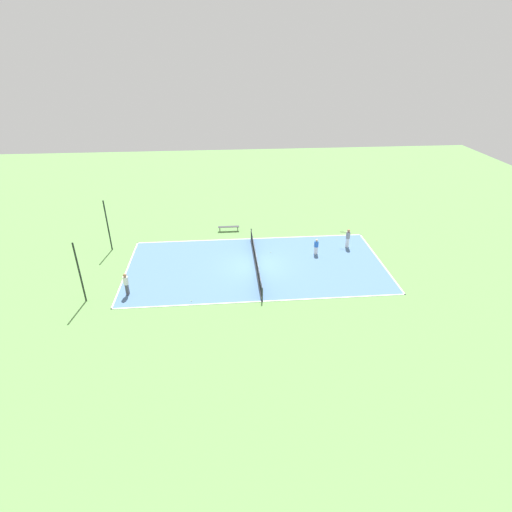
{
  "coord_description": "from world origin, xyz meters",
  "views": [
    {
      "loc": [
        -27.85,
        2.41,
        15.81
      ],
      "look_at": [
        0.0,
        0.0,
        0.9
      ],
      "focal_mm": 28.0,
      "sensor_mm": 36.0,
      "label": 1
    }
  ],
  "objects_px": {
    "tennis_ball_left_sideline": "(271,252)",
    "player_far_white": "(126,283)",
    "player_near_blue": "(316,246)",
    "tennis_ball_far_baseline": "(191,301)",
    "fence_post_back_left": "(80,273)",
    "bench": "(229,227)",
    "tennis_ball_midcourt": "(314,245)",
    "tennis_net": "(256,260)",
    "fence_post_back_right": "(108,226)",
    "player_baseline_gray": "(348,237)"
  },
  "relations": [
    {
      "from": "tennis_ball_midcourt",
      "to": "fence_post_back_left",
      "type": "relative_size",
      "value": 0.02
    },
    {
      "from": "player_far_white",
      "to": "fence_post_back_right",
      "type": "distance_m",
      "value": 7.88
    },
    {
      "from": "tennis_ball_left_sideline",
      "to": "fence_post_back_left",
      "type": "xyz_separation_m",
      "value": [
        -6.02,
        13.66,
        2.2
      ]
    },
    {
      "from": "bench",
      "to": "tennis_ball_midcourt",
      "type": "height_order",
      "value": "bench"
    },
    {
      "from": "tennis_ball_midcourt",
      "to": "bench",
      "type": "bearing_deg",
      "value": 62.87
    },
    {
      "from": "tennis_ball_far_baseline",
      "to": "tennis_ball_left_sideline",
      "type": "height_order",
      "value": "same"
    },
    {
      "from": "tennis_net",
      "to": "tennis_ball_far_baseline",
      "type": "relative_size",
      "value": 147.1
    },
    {
      "from": "tennis_net",
      "to": "player_far_white",
      "type": "xyz_separation_m",
      "value": [
        -3.36,
        9.45,
        0.45
      ]
    },
    {
      "from": "player_near_blue",
      "to": "tennis_ball_left_sideline",
      "type": "xyz_separation_m",
      "value": [
        0.52,
        3.77,
        -0.74
      ]
    },
    {
      "from": "fence_post_back_left",
      "to": "player_baseline_gray",
      "type": "bearing_deg",
      "value": -72.23
    },
    {
      "from": "player_near_blue",
      "to": "tennis_ball_far_baseline",
      "type": "relative_size",
      "value": 20.37
    },
    {
      "from": "tennis_net",
      "to": "tennis_ball_far_baseline",
      "type": "xyz_separation_m",
      "value": [
        -4.62,
        4.92,
        -0.49
      ]
    },
    {
      "from": "tennis_net",
      "to": "tennis_ball_midcourt",
      "type": "relative_size",
      "value": 147.1
    },
    {
      "from": "tennis_ball_left_sideline",
      "to": "fence_post_back_right",
      "type": "bearing_deg",
      "value": 82.45
    },
    {
      "from": "player_near_blue",
      "to": "fence_post_back_right",
      "type": "distance_m",
      "value": 17.64
    },
    {
      "from": "tennis_net",
      "to": "fence_post_back_left",
      "type": "xyz_separation_m",
      "value": [
        -3.92,
        12.2,
        1.71
      ]
    },
    {
      "from": "tennis_ball_far_baseline",
      "to": "fence_post_back_left",
      "type": "height_order",
      "value": "fence_post_back_left"
    },
    {
      "from": "tennis_net",
      "to": "player_baseline_gray",
      "type": "height_order",
      "value": "player_baseline_gray"
    },
    {
      "from": "player_baseline_gray",
      "to": "fence_post_back_left",
      "type": "height_order",
      "value": "fence_post_back_left"
    },
    {
      "from": "player_near_blue",
      "to": "tennis_net",
      "type": "bearing_deg",
      "value": 172.3
    },
    {
      "from": "bench",
      "to": "tennis_ball_left_sideline",
      "type": "distance_m",
      "value": 6.0
    },
    {
      "from": "tennis_ball_midcourt",
      "to": "fence_post_back_right",
      "type": "distance_m",
      "value": 17.78
    },
    {
      "from": "player_near_blue",
      "to": "fence_post_back_left",
      "type": "distance_m",
      "value": 18.33
    },
    {
      "from": "bench",
      "to": "player_baseline_gray",
      "type": "bearing_deg",
      "value": 156.88
    },
    {
      "from": "tennis_ball_midcourt",
      "to": "tennis_ball_left_sideline",
      "type": "bearing_deg",
      "value": 105.32
    },
    {
      "from": "tennis_net",
      "to": "tennis_ball_left_sideline",
      "type": "bearing_deg",
      "value": -34.73
    },
    {
      "from": "tennis_ball_midcourt",
      "to": "tennis_ball_left_sideline",
      "type": "distance_m",
      "value": 4.11
    },
    {
      "from": "player_far_white",
      "to": "tennis_ball_far_baseline",
      "type": "distance_m",
      "value": 4.8
    },
    {
      "from": "player_far_white",
      "to": "tennis_ball_far_baseline",
      "type": "bearing_deg",
      "value": 77.54
    },
    {
      "from": "tennis_ball_midcourt",
      "to": "fence_post_back_right",
      "type": "bearing_deg",
      "value": 87.65
    },
    {
      "from": "player_baseline_gray",
      "to": "tennis_ball_far_baseline",
      "type": "bearing_deg",
      "value": 71.13
    },
    {
      "from": "player_baseline_gray",
      "to": "player_far_white",
      "type": "relative_size",
      "value": 1.0
    },
    {
      "from": "tennis_ball_midcourt",
      "to": "tennis_net",
      "type": "bearing_deg",
      "value": 120.48
    },
    {
      "from": "player_baseline_gray",
      "to": "player_near_blue",
      "type": "distance_m",
      "value": 3.19
    },
    {
      "from": "bench",
      "to": "tennis_ball_far_baseline",
      "type": "distance_m",
      "value": 11.98
    },
    {
      "from": "tennis_net",
      "to": "bench",
      "type": "bearing_deg",
      "value": 15.96
    },
    {
      "from": "tennis_ball_left_sideline",
      "to": "player_far_white",
      "type": "bearing_deg",
      "value": 116.61
    },
    {
      "from": "bench",
      "to": "fence_post_back_right",
      "type": "xyz_separation_m",
      "value": [
        -3.08,
        10.2,
        1.86
      ]
    },
    {
      "from": "tennis_ball_midcourt",
      "to": "player_far_white",
      "type": "bearing_deg",
      "value": 113.77
    },
    {
      "from": "bench",
      "to": "player_baseline_gray",
      "type": "height_order",
      "value": "player_baseline_gray"
    },
    {
      "from": "tennis_net",
      "to": "tennis_ball_midcourt",
      "type": "bearing_deg",
      "value": -59.52
    },
    {
      "from": "player_near_blue",
      "to": "fence_post_back_right",
      "type": "relative_size",
      "value": 0.31
    },
    {
      "from": "bench",
      "to": "tennis_ball_midcourt",
      "type": "bearing_deg",
      "value": 152.87
    },
    {
      "from": "player_baseline_gray",
      "to": "fence_post_back_right",
      "type": "height_order",
      "value": "fence_post_back_right"
    },
    {
      "from": "tennis_ball_far_baseline",
      "to": "fence_post_back_right",
      "type": "distance_m",
      "value": 11.43
    },
    {
      "from": "player_near_blue",
      "to": "fence_post_back_left",
      "type": "bearing_deg",
      "value": 172.95
    },
    {
      "from": "bench",
      "to": "player_near_blue",
      "type": "xyz_separation_m",
      "value": [
        -5.42,
        -7.23,
        0.4
      ]
    },
    {
      "from": "tennis_ball_midcourt",
      "to": "tennis_ball_far_baseline",
      "type": "bearing_deg",
      "value": 127.06
    },
    {
      "from": "tennis_ball_midcourt",
      "to": "fence_post_back_left",
      "type": "distance_m",
      "value": 19.13
    },
    {
      "from": "player_near_blue",
      "to": "fence_post_back_right",
      "type": "height_order",
      "value": "fence_post_back_right"
    }
  ]
}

